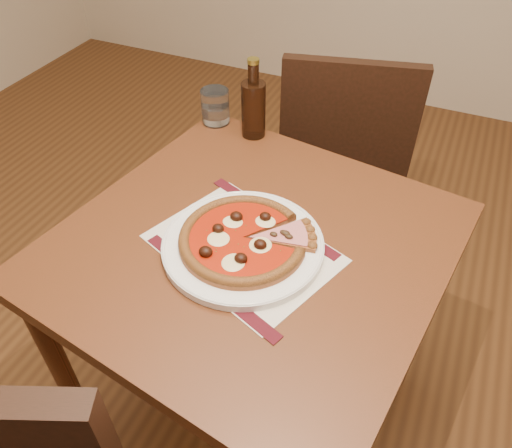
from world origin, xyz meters
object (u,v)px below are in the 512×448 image
(water_glass, at_px, (215,106))
(bottle, at_px, (253,107))
(plate, at_px, (243,245))
(table, at_px, (253,271))
(pizza, at_px, (243,238))
(chair_far, at_px, (343,153))

(water_glass, relative_size, bottle, 0.44)
(plate, height_order, water_glass, water_glass)
(plate, xyz_separation_m, bottle, (-0.16, 0.42, 0.08))
(table, distance_m, bottle, 0.47)
(pizza, distance_m, bottle, 0.46)
(water_glass, xyz_separation_m, bottle, (0.13, -0.02, 0.04))
(plate, bearing_deg, bottle, 111.18)
(water_glass, bearing_deg, chair_far, 47.20)
(pizza, bearing_deg, water_glass, 123.43)
(chair_far, distance_m, plate, 0.82)
(water_glass, bearing_deg, table, -53.83)
(table, relative_size, plate, 2.64)
(water_glass, bearing_deg, bottle, -8.35)
(table, relative_size, pizza, 3.35)
(table, xyz_separation_m, chair_far, (0.01, 0.75, -0.14))
(pizza, distance_m, water_glass, 0.53)
(plate, xyz_separation_m, water_glass, (-0.29, 0.44, 0.04))
(table, xyz_separation_m, water_glass, (-0.30, 0.41, 0.15))
(table, height_order, plate, plate)
(table, relative_size, chair_far, 1.02)
(plate, relative_size, pizza, 1.27)
(chair_far, bearing_deg, water_glass, 33.65)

